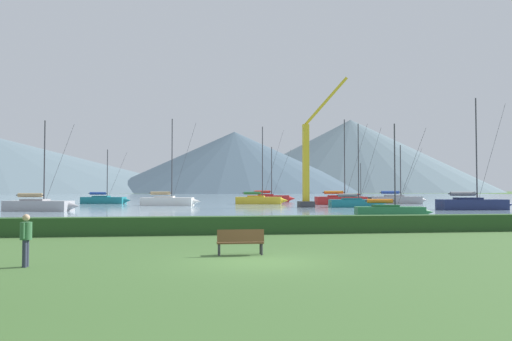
# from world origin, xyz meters

# --- Properties ---
(ground_plane) EXTENTS (1000.00, 1000.00, 0.00)m
(ground_plane) POSITION_xyz_m (0.00, 0.00, 0.00)
(ground_plane) COLOR #3D602D
(harbor_water) EXTENTS (320.00, 246.00, 0.00)m
(harbor_water) POSITION_xyz_m (0.00, 137.00, 0.00)
(harbor_water) COLOR gray
(harbor_water) RESTS_ON ground_plane
(hedge_line) EXTENTS (80.00, 1.20, 0.95)m
(hedge_line) POSITION_xyz_m (0.00, 11.00, 0.48)
(hedge_line) COLOR #284C23
(hedge_line) RESTS_ON ground_plane
(sailboat_slip_0) EXTENTS (7.81, 2.80, 11.29)m
(sailboat_slip_0) POSITION_xyz_m (20.48, 49.90, 0.66)
(sailboat_slip_0) COLOR #19707A
(sailboat_slip_0) RESTS_ON harbor_water
(sailboat_slip_1) EXTENTS (9.40, 3.79, 10.65)m
(sailboat_slip_1) POSITION_xyz_m (14.02, 81.81, 0.76)
(sailboat_slip_1) COLOR red
(sailboat_slip_1) RESTS_ON harbor_water
(sailboat_slip_2) EXTENTS (9.23, 3.68, 9.85)m
(sailboat_slip_2) POSITION_xyz_m (33.18, 65.50, 0.74)
(sailboat_slip_2) COLOR #9E9EA3
(sailboat_slip_2) RESTS_ON harbor_water
(sailboat_slip_3) EXTENTS (6.83, 2.96, 8.13)m
(sailboat_slip_3) POSITION_xyz_m (15.33, 25.64, 0.56)
(sailboat_slip_3) COLOR #236B38
(sailboat_slip_3) RESTS_ON harbor_water
(sailboat_slip_4) EXTENTS (8.97, 3.92, 12.94)m
(sailboat_slip_4) POSITION_xyz_m (-4.61, 60.94, 0.75)
(sailboat_slip_4) COLOR white
(sailboat_slip_4) RESTS_ON harbor_water
(sailboat_slip_5) EXTENTS (8.72, 4.11, 12.74)m
(sailboat_slip_5) POSITION_xyz_m (9.98, 66.98, 0.73)
(sailboat_slip_5) COLOR gold
(sailboat_slip_5) RESTS_ON harbor_water
(sailboat_slip_6) EXTENTS (9.13, 3.17, 13.29)m
(sailboat_slip_6) POSITION_xyz_m (31.45, 39.84, 0.77)
(sailboat_slip_6) COLOR navy
(sailboat_slip_6) RESTS_ON harbor_water
(sailboat_slip_7) EXTENTS (6.75, 2.66, 7.44)m
(sailboat_slip_7) POSITION_xyz_m (31.05, 78.70, 0.55)
(sailboat_slip_7) COLOR black
(sailboat_slip_7) RESTS_ON harbor_water
(sailboat_slip_8) EXTENTS (8.43, 3.93, 9.11)m
(sailboat_slip_8) POSITION_xyz_m (-15.54, 72.60, 0.68)
(sailboat_slip_8) COLOR #19707A
(sailboat_slip_8) RESTS_ON harbor_water
(sailboat_slip_9) EXTENTS (9.29, 3.33, 13.56)m
(sailboat_slip_9) POSITION_xyz_m (22.49, 62.44, 0.78)
(sailboat_slip_9) COLOR red
(sailboat_slip_9) RESTS_ON harbor_water
(sailboat_slip_10) EXTENTS (8.58, 4.28, 10.09)m
(sailboat_slip_10) POSITION_xyz_m (-18.23, 43.14, 0.70)
(sailboat_slip_10) COLOR #9E9EA3
(sailboat_slip_10) RESTS_ON harbor_water
(park_bench_near_path) EXTENTS (1.73, 0.51, 0.95)m
(park_bench_near_path) POSITION_xyz_m (-0.38, 1.84, 0.53)
(park_bench_near_path) COLOR brown
(park_bench_near_path) RESTS_ON ground_plane
(person_seated_viewer) EXTENTS (0.36, 0.57, 1.65)m
(person_seated_viewer) POSITION_xyz_m (-7.35, -0.13, 0.97)
(person_seated_viewer) COLOR #2D3347
(person_seated_viewer) RESTS_ON ground_plane
(dock_crane) EXTENTS (6.93, 2.00, 17.91)m
(dock_crane) POSITION_xyz_m (14.31, 51.21, 5.26)
(dock_crane) COLOR #333338
(dock_crane) RESTS_ON ground_plane
(distant_hill_central_peak) EXTENTS (183.82, 183.82, 42.46)m
(distant_hill_central_peak) POSITION_xyz_m (33.09, 341.06, 21.23)
(distant_hill_central_peak) COLOR #425666
(distant_hill_central_peak) RESTS_ON ground_plane
(distant_hill_east_ridge) EXTENTS (231.28, 231.28, 59.67)m
(distant_hill_east_ridge) POSITION_xyz_m (134.39, 392.93, 29.83)
(distant_hill_east_ridge) COLOR slate
(distant_hill_east_ridge) RESTS_ON ground_plane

